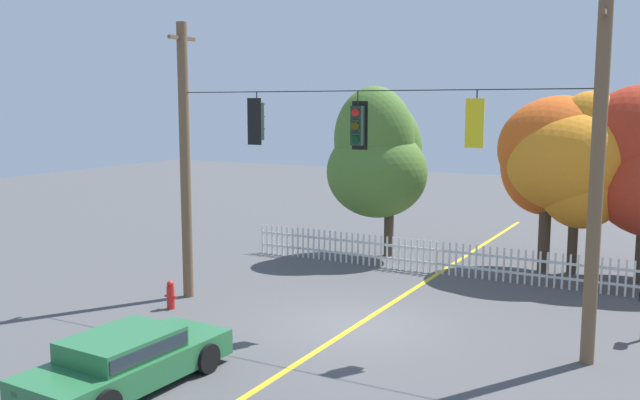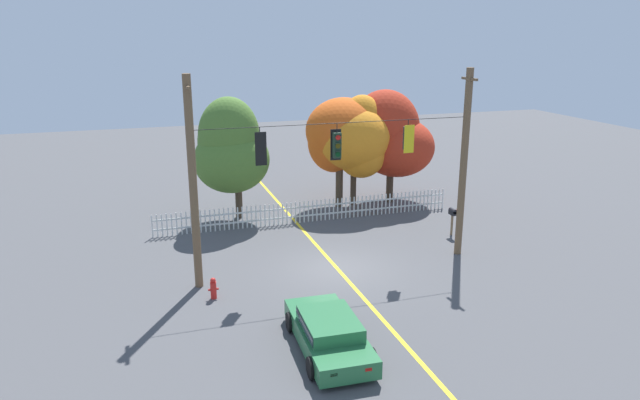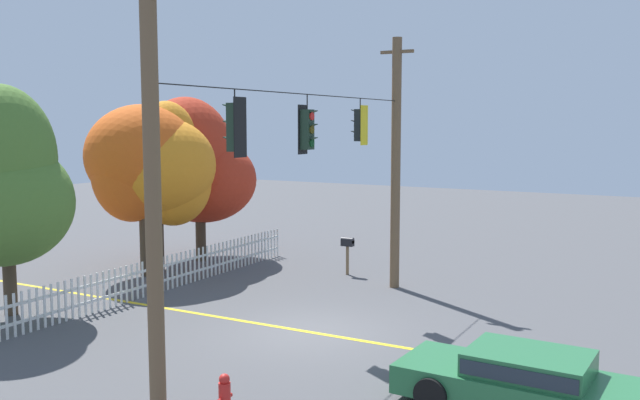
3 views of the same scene
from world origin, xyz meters
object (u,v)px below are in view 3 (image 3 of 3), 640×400
autumn_maple_far_west (195,168)px  roadside_mailbox (348,244)px  fire_hydrant (225,396)px  autumn_maple_mid (139,161)px  autumn_oak_far_east (166,167)px  traffic_signal_northbound_primary (235,127)px  parked_car (523,379)px  traffic_signal_southbound_primary (360,125)px  traffic_signal_northbound_secondary (307,129)px

autumn_maple_far_west → roadside_mailbox: size_ratio=4.75×
autumn_maple_far_west → fire_hydrant: (-11.38, -9.83, -3.20)m
autumn_maple_mid → fire_hydrant: size_ratio=7.39×
autumn_oak_far_east → roadside_mailbox: bearing=-66.8°
autumn_oak_far_east → roadside_mailbox: 7.02m
roadside_mailbox → autumn_oak_far_east: bearing=113.2°
traffic_signal_northbound_primary → autumn_maple_far_west: 12.73m
traffic_signal_northbound_primary → autumn_oak_far_east: bearing=49.1°
autumn_maple_mid → parked_car: 15.92m
traffic_signal_southbound_primary → parked_car: 9.18m
autumn_oak_far_east → parked_car: autumn_oak_far_east is taller
parked_car → autumn_maple_far_west: bearing=59.6°
autumn_maple_mid → autumn_maple_far_west: 2.99m
traffic_signal_southbound_primary → autumn_oak_far_east: size_ratio=0.22×
traffic_signal_northbound_primary → traffic_signal_southbound_primary: 6.03m
traffic_signal_northbound_secondary → autumn_maple_far_west: size_ratio=0.23×
traffic_signal_northbound_primary → fire_hydrant: traffic_signal_northbound_primary is taller
autumn_oak_far_east → fire_hydrant: autumn_oak_far_east is taller
traffic_signal_southbound_primary → roadside_mailbox: 5.93m
autumn_oak_far_east → roadside_mailbox: size_ratio=4.59×
traffic_signal_southbound_primary → fire_hydrant: 9.58m
autumn_maple_far_west → roadside_mailbox: (0.39, -6.41, -2.51)m
traffic_signal_northbound_secondary → parked_car: size_ratio=0.32×
traffic_signal_northbound_primary → traffic_signal_southbound_primary: (6.03, 0.00, 0.03)m
autumn_maple_far_west → autumn_oak_far_east: bearing=-168.1°
traffic_signal_northbound_secondary → traffic_signal_southbound_primary: same height
traffic_signal_northbound_secondary → traffic_signal_southbound_primary: bearing=-0.4°
traffic_signal_northbound_secondary → fire_hydrant: traffic_signal_northbound_secondary is taller
autumn_maple_far_west → roadside_mailbox: bearing=-86.5°
traffic_signal_northbound_secondary → parked_car: traffic_signal_northbound_secondary is taller
parked_car → traffic_signal_southbound_primary: bearing=48.0°
parked_car → roadside_mailbox: (8.91, 8.08, 0.48)m
autumn_maple_mid → roadside_mailbox: 7.83m
autumn_maple_mid → parked_car: bearing=-110.9°
autumn_oak_far_east → fire_hydrant: bearing=-134.5°
traffic_signal_northbound_primary → autumn_maple_mid: bearing=54.0°
traffic_signal_northbound_primary → autumn_maple_mid: traffic_signal_northbound_primary is taller
traffic_signal_northbound_secondary → autumn_maple_far_west: 10.72m
traffic_signal_northbound_primary → fire_hydrant: bearing=-150.2°
fire_hydrant → traffic_signal_northbound_secondary: bearing=13.6°
autumn_maple_mid → autumn_maple_far_west: autumn_maple_far_west is taller
autumn_maple_mid → traffic_signal_northbound_primary: bearing=-126.0°
traffic_signal_northbound_secondary → parked_car: (-2.29, -5.90, -4.54)m
traffic_signal_northbound_primary → traffic_signal_northbound_secondary: (3.02, 0.02, -0.07)m
autumn_maple_far_west → traffic_signal_northbound_secondary: bearing=-125.9°
traffic_signal_northbound_secondary → autumn_maple_mid: 9.30m
traffic_signal_southbound_primary → fire_hydrant: traffic_signal_southbound_primary is taller
traffic_signal_southbound_primary → autumn_maple_far_west: bearing=69.5°
autumn_oak_far_east → fire_hydrant: 13.57m
autumn_oak_far_east → autumn_maple_far_west: autumn_maple_far_west is taller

